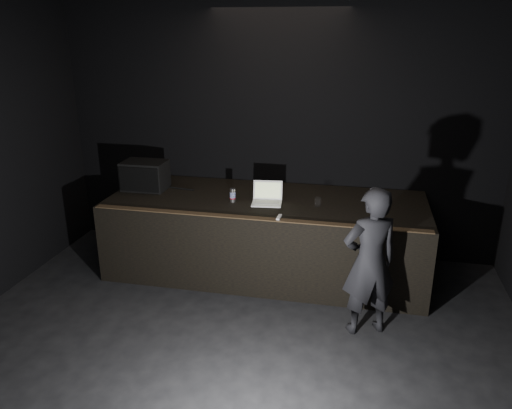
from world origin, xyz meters
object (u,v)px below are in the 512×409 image
object	(u,v)px
person	(369,262)
stage_riser	(266,235)
stage_monitor	(145,175)
beer_can	(233,195)
laptop	(267,197)

from	to	relation	value
person	stage_riser	bearing A→B (deg)	-66.01
stage_monitor	person	world-z (taller)	person
stage_monitor	beer_can	bearing A→B (deg)	-12.21
stage_monitor	stage_riser	bearing A→B (deg)	-2.81
laptop	beer_can	bearing A→B (deg)	-176.99
stage_riser	stage_monitor	world-z (taller)	stage_monitor
stage_riser	laptop	size ratio (longest dim) A/B	10.11
laptop	beer_can	xyz separation A→B (m)	(-0.43, -0.07, 0.02)
laptop	person	distance (m)	1.65
stage_riser	laptop	distance (m)	0.58
laptop	person	world-z (taller)	person
laptop	beer_can	size ratio (longest dim) A/B	2.31
stage_riser	beer_can	bearing A→B (deg)	-153.03
stage_monitor	laptop	size ratio (longest dim) A/B	1.45
person	beer_can	bearing A→B (deg)	-53.87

